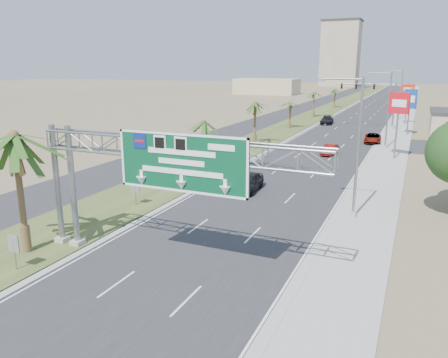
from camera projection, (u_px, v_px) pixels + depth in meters
road at (371, 109)px, 112.48m from camera, size 12.00×300.00×0.02m
sidewalk_right at (407, 110)px, 109.14m from camera, size 4.00×300.00×0.10m
median_grass at (332, 108)px, 116.38m from camera, size 7.00×300.00×0.12m
opposing_road at (306, 107)px, 119.13m from camera, size 8.00×300.00×0.02m
sign_gantry at (159, 158)px, 22.75m from camera, size 16.75×1.24×7.50m
palm_near at (14, 137)px, 24.01m from camera, size 5.70×5.70×8.35m
palm_row_b at (203, 123)px, 45.89m from camera, size 3.99×3.99×5.95m
palm_row_c at (255, 104)px, 59.87m from camera, size 3.99×3.99×6.75m
palm_row_d at (290, 104)px, 76.13m from camera, size 3.99×3.99×5.45m
palm_row_e at (314, 94)px, 92.78m from camera, size 3.99×3.99×6.15m
palm_row_f at (335, 90)px, 115.02m from camera, size 3.99×3.99×5.75m
streetlight_near at (355, 155)px, 30.51m from camera, size 3.27×0.44×10.00m
streetlight_mid at (386, 114)px, 57.08m from camera, size 3.27×0.44×10.00m
streetlight_far at (399, 97)px, 88.97m from camera, size 3.27×0.44×10.00m
signal_mast at (382, 101)px, 75.56m from camera, size 10.28×0.71×8.00m
median_signback_a at (14, 246)px, 23.06m from camera, size 0.75×0.08×2.08m
median_signback_b at (135, 189)px, 33.96m from camera, size 0.75×0.08×2.08m
tower_distant at (340, 54)px, 244.63m from camera, size 20.00×16.00×35.00m
building_distant_left at (267, 86)px, 173.63m from camera, size 24.00×14.00×6.00m
car_left_lane at (248, 182)px, 38.42m from camera, size 2.16×4.79×1.60m
car_mid_lane at (330, 150)px, 54.13m from camera, size 1.74×4.03×1.29m
car_right_lane at (373, 138)px, 62.59m from camera, size 2.52×4.96×1.34m
car_far at (327, 120)px, 83.30m from camera, size 2.54×5.42×1.53m
pole_sign_red_near at (399, 107)px, 50.12m from camera, size 2.33×1.20×8.00m
pole_sign_blue at (410, 101)px, 68.35m from camera, size 1.97×1.00×7.47m
pole_sign_red_far at (408, 92)px, 81.20m from camera, size 2.22×0.58×7.69m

